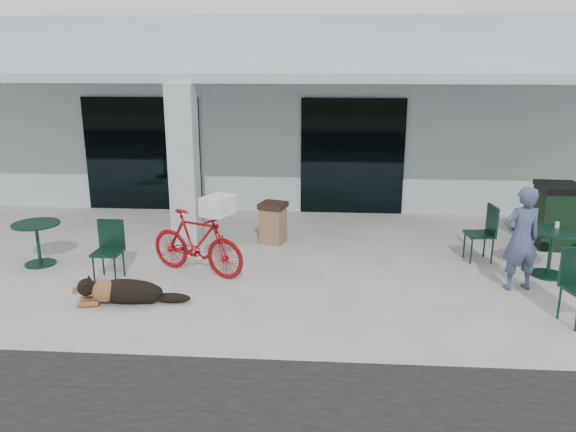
# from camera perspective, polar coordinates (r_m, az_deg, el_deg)

# --- Properties ---
(ground) EXTENTS (80.00, 80.00, 0.00)m
(ground) POSITION_cam_1_polar(r_m,az_deg,el_deg) (8.90, -4.26, -7.84)
(ground) COLOR beige
(ground) RESTS_ON ground
(building) EXTENTS (22.00, 7.00, 4.50)m
(building) POSITION_cam_1_polar(r_m,az_deg,el_deg) (16.67, -0.12, 11.17)
(building) COLOR silver
(building) RESTS_ON ground
(storefront_glass_left) EXTENTS (2.80, 0.06, 2.70)m
(storefront_glass_left) POSITION_cam_1_polar(r_m,az_deg,el_deg) (13.96, -14.53, 6.09)
(storefront_glass_left) COLOR black
(storefront_glass_left) RESTS_ON ground
(storefront_glass_right) EXTENTS (2.40, 0.06, 2.70)m
(storefront_glass_right) POSITION_cam_1_polar(r_m,az_deg,el_deg) (13.25, 6.55, 6.00)
(storefront_glass_right) COLOR black
(storefront_glass_right) RESTS_ON ground
(column) EXTENTS (0.50, 0.50, 3.12)m
(column) POSITION_cam_1_polar(r_m,az_deg,el_deg) (10.91, -10.51, 4.91)
(column) COLOR silver
(column) RESTS_ON ground
(overhang) EXTENTS (22.00, 2.80, 0.18)m
(overhang) POSITION_cam_1_polar(r_m,az_deg,el_deg) (11.75, -1.97, 14.00)
(overhang) COLOR silver
(overhang) RESTS_ON column
(bicycle) EXTENTS (1.89, 1.19, 1.10)m
(bicycle) POSITION_cam_1_polar(r_m,az_deg,el_deg) (9.62, -9.23, -2.69)
(bicycle) COLOR maroon
(bicycle) RESTS_ON ground
(laundry_basket) EXTENTS (0.56, 0.63, 0.31)m
(laundry_basket) POSITION_cam_1_polar(r_m,az_deg,el_deg) (9.17, -7.15, 1.07)
(laundry_basket) COLOR white
(laundry_basket) RESTS_ON bicycle
(dog) EXTENTS (1.33, 0.67, 0.42)m
(dog) POSITION_cam_1_polar(r_m,az_deg,el_deg) (8.80, -16.07, -7.22)
(dog) COLOR black
(dog) RESTS_ON ground
(cup_near_dog) EXTENTS (0.09, 0.09, 0.11)m
(cup_near_dog) POSITION_cam_1_polar(r_m,az_deg,el_deg) (9.22, -19.90, -7.56)
(cup_near_dog) COLOR white
(cup_near_dog) RESTS_ON ground
(cafe_table_near) EXTENTS (0.90, 0.90, 0.77)m
(cafe_table_near) POSITION_cam_1_polar(r_m,az_deg,el_deg) (10.89, -24.04, -2.61)
(cafe_table_near) COLOR #133629
(cafe_table_near) RESTS_ON ground
(cafe_chair_near) EXTENTS (0.46, 0.50, 0.99)m
(cafe_chair_near) POSITION_cam_1_polar(r_m,az_deg,el_deg) (9.70, -17.86, -3.46)
(cafe_chair_near) COLOR #133629
(cafe_chair_near) RESTS_ON ground
(cafe_table_far) EXTENTS (1.10, 1.10, 0.81)m
(cafe_table_far) POSITION_cam_1_polar(r_m,az_deg,el_deg) (10.41, 25.10, -3.42)
(cafe_table_far) COLOR #133629
(cafe_table_far) RESTS_ON ground
(cafe_chair_far_b) EXTENTS (0.56, 0.52, 1.03)m
(cafe_chair_far_b) POSITION_cam_1_polar(r_m,az_deg,el_deg) (10.68, 18.86, -1.69)
(cafe_chair_far_b) COLOR #133629
(cafe_chair_far_b) RESTS_ON ground
(person) EXTENTS (0.69, 0.53, 1.68)m
(person) POSITION_cam_1_polar(r_m,az_deg,el_deg) (9.49, 22.60, -2.15)
(person) COLOR #434D71
(person) RESTS_ON ground
(cup_on_table) EXTENTS (0.09, 0.09, 0.10)m
(cup_on_table) POSITION_cam_1_polar(r_m,az_deg,el_deg) (10.46, 25.67, -0.81)
(cup_on_table) COLOR white
(cup_on_table) RESTS_ON cafe_table_far
(trash_receptacle) EXTENTS (0.60, 0.60, 0.83)m
(trash_receptacle) POSITION_cam_1_polar(r_m,az_deg,el_deg) (11.14, -1.52, -0.69)
(trash_receptacle) COLOR #876546
(trash_receptacle) RESTS_ON ground
(wheeled_bin) EXTENTS (0.83, 1.02, 1.23)m
(wheeled_bin) POSITION_cam_1_polar(r_m,az_deg,el_deg) (12.11, 25.60, 0.07)
(wheeled_bin) COLOR black
(wheeled_bin) RESTS_ON ground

